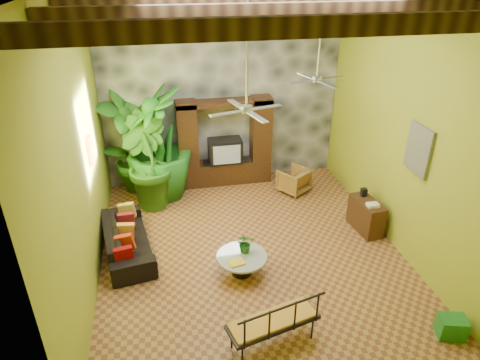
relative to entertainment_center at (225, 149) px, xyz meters
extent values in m
plane|color=brown|center=(0.00, -3.14, -0.97)|extent=(7.00, 7.00, 0.00)
cube|color=#959E23|center=(0.00, 0.36, 1.53)|extent=(6.00, 0.02, 5.00)
cube|color=#959E23|center=(-3.00, -3.14, 1.53)|extent=(0.02, 7.00, 5.00)
cube|color=#959E23|center=(3.00, -3.14, 1.53)|extent=(0.02, 7.00, 5.00)
cube|color=#323539|center=(0.00, 0.30, 1.53)|extent=(5.98, 0.10, 4.98)
cube|color=#3A2712|center=(0.00, -5.74, 3.81)|extent=(5.95, 0.16, 0.22)
cube|color=#3A2712|center=(0.00, -4.44, 3.81)|extent=(5.95, 0.16, 0.22)
cube|color=#3A2712|center=(0.00, -3.14, 3.81)|extent=(5.95, 0.16, 0.22)
cube|color=black|center=(0.00, 0.00, -0.67)|extent=(2.40, 0.50, 0.60)
cube|color=black|center=(-0.95, 0.00, 0.33)|extent=(0.50, 0.48, 2.00)
cube|color=black|center=(0.95, 0.00, 0.33)|extent=(0.50, 0.48, 2.00)
cube|color=black|center=(0.00, 0.00, 1.23)|extent=(2.40, 0.48, 0.12)
cube|color=black|center=(0.00, -0.02, -0.05)|extent=(0.85, 0.52, 0.62)
cube|color=#8C99A8|center=(0.00, -0.29, -0.05)|extent=(0.70, 0.02, 0.50)
cylinder|color=#ACADB1|center=(-0.20, -3.54, 3.13)|extent=(0.04, 0.04, 1.80)
cylinder|color=#ACADB1|center=(-0.20, -3.54, 2.23)|extent=(0.18, 0.18, 0.12)
cube|color=#ACADB1|center=(0.15, -3.44, 2.21)|extent=(0.58, 0.26, 0.01)
cube|color=#ACADB1|center=(-0.29, -3.19, 2.21)|extent=(0.26, 0.58, 0.01)
cube|color=#ACADB1|center=(-0.55, -3.63, 2.21)|extent=(0.58, 0.26, 0.01)
cube|color=#ACADB1|center=(-0.11, -3.88, 2.21)|extent=(0.26, 0.58, 0.01)
cylinder|color=#ACADB1|center=(1.60, -1.94, 3.13)|extent=(0.04, 0.04, 1.80)
cylinder|color=#ACADB1|center=(1.60, -1.94, 2.23)|extent=(0.18, 0.18, 0.12)
cube|color=#ACADB1|center=(1.95, -1.84, 2.21)|extent=(0.58, 0.26, 0.01)
cube|color=#ACADB1|center=(1.51, -1.59, 2.21)|extent=(0.26, 0.58, 0.01)
cube|color=#ACADB1|center=(1.25, -2.03, 2.21)|extent=(0.58, 0.26, 0.01)
cube|color=#ACADB1|center=(1.69, -2.28, 2.21)|extent=(0.26, 0.58, 0.01)
cube|color=gold|center=(-2.96, -2.14, 1.13)|extent=(0.06, 0.32, 0.55)
cube|color=#276090|center=(2.96, -3.74, 1.33)|extent=(0.06, 0.70, 0.90)
imported|color=black|center=(-2.48, -2.64, -0.65)|extent=(1.18, 2.28, 0.64)
imported|color=olive|center=(1.63, -0.86, -0.65)|extent=(0.94, 0.95, 0.63)
imported|color=#236219|center=(-2.40, 0.01, 0.39)|extent=(1.72, 1.66, 2.71)
imported|color=#28671B|center=(-2.01, -0.80, 0.17)|extent=(1.58, 1.61, 2.28)
imported|color=#206A1C|center=(-1.69, -0.37, 0.43)|extent=(1.82, 1.82, 2.79)
cylinder|color=black|center=(-0.32, -3.75, -0.79)|extent=(0.41, 0.41, 0.36)
cylinder|color=silver|center=(-0.32, -3.75, -0.59)|extent=(0.96, 0.96, 0.04)
imported|color=#1D5917|center=(-0.22, -3.62, -0.38)|extent=(0.34, 0.30, 0.37)
cube|color=yellow|center=(-0.46, -3.95, -0.55)|extent=(0.33, 0.27, 0.03)
cube|color=black|center=(-0.19, -5.50, -0.52)|extent=(1.51, 0.82, 0.06)
cube|color=orange|center=(-0.19, -5.50, -0.48)|extent=(1.43, 0.75, 0.06)
cube|color=black|center=(-0.19, -5.76, -0.25)|extent=(1.41, 0.39, 0.54)
cube|color=#3C1C13|center=(2.65, -2.85, -0.61)|extent=(0.51, 0.94, 0.72)
cube|color=#1E7121|center=(2.65, -5.91, -0.78)|extent=(0.48, 0.41, 0.36)
camera|label=1|loc=(-1.62, -10.08, 4.46)|focal=32.00mm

